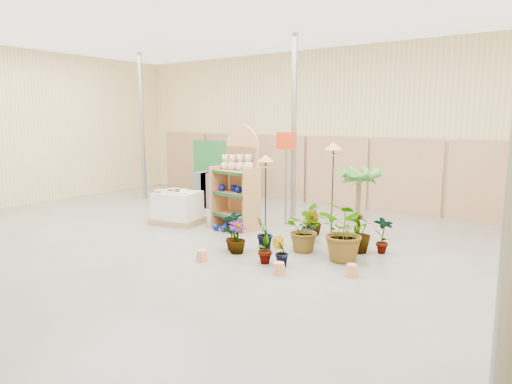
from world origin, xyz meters
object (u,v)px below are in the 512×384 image
bird_table_front (266,161)px  potted_plant_2 (302,229)px  pallet_stack (178,207)px  display_shelf (240,181)px

bird_table_front → potted_plant_2: bearing=-11.3°
bird_table_front → pallet_stack: bearing=177.9°
pallet_stack → bird_table_front: 2.93m
pallet_stack → bird_table_front: bird_table_front is taller
display_shelf → potted_plant_2: size_ratio=2.71×
potted_plant_2 → display_shelf: bearing=158.8°
potted_plant_2 → bird_table_front: bearing=168.7°
display_shelf → potted_plant_2: 2.38m
display_shelf → pallet_stack: size_ratio=1.89×
bird_table_front → potted_plant_2: size_ratio=2.05×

